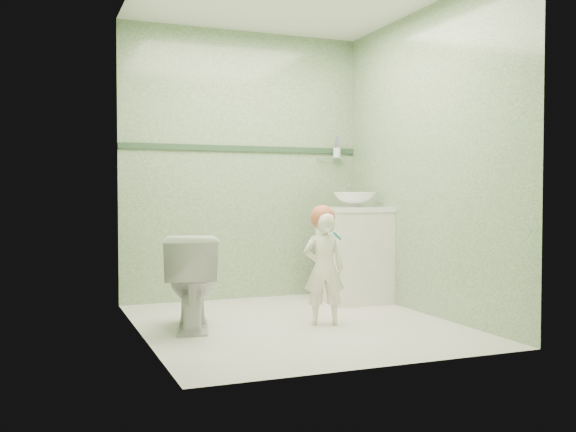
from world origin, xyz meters
name	(u,v)px	position (x,y,z in m)	size (l,w,h in m)	color
ground	(296,324)	(0.00, 0.00, 0.00)	(2.50, 2.50, 0.00)	beige
room_shell	(296,158)	(0.00, 0.00, 1.20)	(2.50, 2.54, 2.40)	gray
trim_stripe	(243,149)	(0.00, 1.24, 1.35)	(2.20, 0.02, 0.05)	#2A462D
vanity	(354,256)	(0.84, 0.70, 0.40)	(0.52, 0.50, 0.80)	silver
counter	(355,209)	(0.84, 0.70, 0.81)	(0.54, 0.52, 0.04)	white
basin	(355,200)	(0.84, 0.70, 0.89)	(0.37, 0.37, 0.13)	white
faucet	(345,191)	(0.84, 0.89, 0.97)	(0.03, 0.13, 0.18)	silver
cup_holder	(336,152)	(0.89, 1.18, 1.33)	(0.26, 0.07, 0.21)	silver
toilet	(191,281)	(-0.74, 0.12, 0.33)	(0.37, 0.65, 0.67)	white
toddler	(324,269)	(0.18, -0.09, 0.40)	(0.29, 0.19, 0.81)	#F0E2D0
hair_cap	(323,217)	(0.18, -0.07, 0.77)	(0.18, 0.18, 0.18)	#B85B3A
teal_toothbrush	(336,235)	(0.21, -0.24, 0.65)	(0.11, 0.14, 0.08)	#117D78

